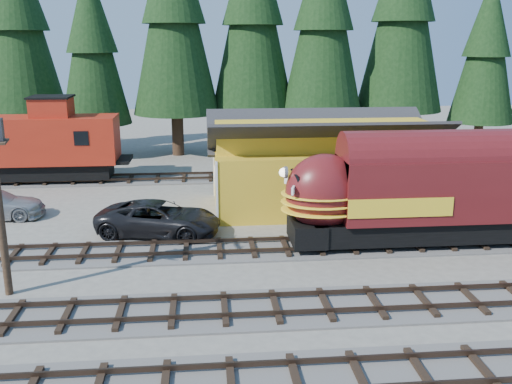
{
  "coord_description": "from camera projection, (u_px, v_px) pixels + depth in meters",
  "views": [
    {
      "loc": [
        -6.58,
        -20.22,
        9.22
      ],
      "look_at": [
        -4.34,
        4.0,
        2.72
      ],
      "focal_mm": 40.0,
      "sensor_mm": 36.0,
      "label": 1
    }
  ],
  "objects": [
    {
      "name": "caboose",
      "position": [
        40.0,
        144.0,
        37.52
      ],
      "size": [
        10.17,
        2.95,
        5.29
      ],
      "color": "black",
      "rests_on": "ground"
    },
    {
      "name": "depot",
      "position": [
        323.0,
        156.0,
        31.76
      ],
      "size": [
        12.8,
        7.0,
        5.3
      ],
      "color": "gold",
      "rests_on": "ground"
    },
    {
      "name": "locomotive",
      "position": [
        437.0,
        195.0,
        26.01
      ],
      "size": [
        14.88,
        2.96,
        4.05
      ],
      "color": "black",
      "rests_on": "ground"
    },
    {
      "name": "track_spur",
      "position": [
        155.0,
        179.0,
        38.83
      ],
      "size": [
        32.0,
        3.2,
        0.33
      ],
      "color": "#4C4947",
      "rests_on": "ground"
    },
    {
      "name": "conifer_backdrop",
      "position": [
        366.0,
        26.0,
        44.07
      ],
      "size": [
        79.44,
        24.1,
        17.05
      ],
      "color": "black",
      "rests_on": "ground"
    },
    {
      "name": "ground",
      "position": [
        375.0,
        282.0,
        22.42
      ],
      "size": [
        120.0,
        120.0,
        0.0
      ],
      "primitive_type": "plane",
      "color": "#6B665B",
      "rests_on": "ground"
    },
    {
      "name": "pickup_truck_a",
      "position": [
        159.0,
        219.0,
        27.67
      ],
      "size": [
        6.45,
        4.08,
        1.66
      ],
      "primitive_type": "imported",
      "rotation": [
        0.0,
        0.0,
        1.33
      ],
      "color": "black",
      "rests_on": "ground"
    }
  ]
}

